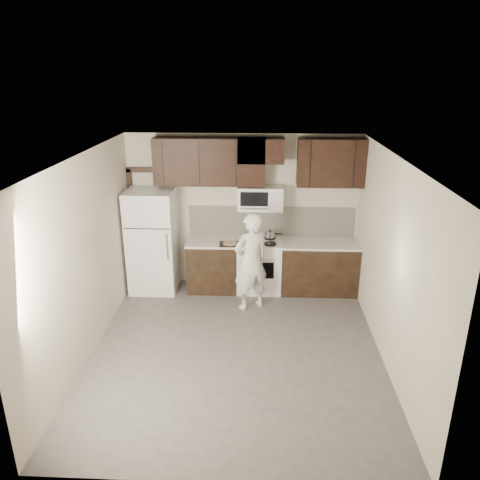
# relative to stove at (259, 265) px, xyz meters

# --- Properties ---
(floor) EXTENTS (4.50, 4.50, 0.00)m
(floor) POSITION_rel_stove_xyz_m (-0.30, -1.94, -0.46)
(floor) COLOR #4D4A48
(floor) RESTS_ON ground
(back_wall) EXTENTS (4.00, 0.00, 4.00)m
(back_wall) POSITION_rel_stove_xyz_m (-0.30, 0.31, 0.89)
(back_wall) COLOR #B8AF9D
(back_wall) RESTS_ON ground
(ceiling) EXTENTS (4.50, 4.50, 0.00)m
(ceiling) POSITION_rel_stove_xyz_m (-0.30, -1.94, 2.24)
(ceiling) COLOR white
(ceiling) RESTS_ON back_wall
(counter_run) EXTENTS (2.95, 0.64, 0.91)m
(counter_run) POSITION_rel_stove_xyz_m (0.30, 0.00, -0.00)
(counter_run) COLOR black
(counter_run) RESTS_ON floor
(stove) EXTENTS (0.76, 0.66, 0.94)m
(stove) POSITION_rel_stove_xyz_m (0.00, 0.00, 0.00)
(stove) COLOR white
(stove) RESTS_ON floor
(backsplash) EXTENTS (2.90, 0.02, 0.54)m
(backsplash) POSITION_rel_stove_xyz_m (0.20, 0.30, 0.72)
(backsplash) COLOR beige
(backsplash) RESTS_ON counter_run
(upper_cabinets) EXTENTS (3.48, 0.35, 0.78)m
(upper_cabinets) POSITION_rel_stove_xyz_m (-0.09, 0.14, 1.82)
(upper_cabinets) COLOR black
(upper_cabinets) RESTS_ON back_wall
(microwave) EXTENTS (0.76, 0.42, 0.40)m
(microwave) POSITION_rel_stove_xyz_m (-0.00, 0.12, 1.19)
(microwave) COLOR white
(microwave) RESTS_ON upper_cabinets
(refrigerator) EXTENTS (0.80, 0.76, 1.80)m
(refrigerator) POSITION_rel_stove_xyz_m (-1.85, -0.05, 0.44)
(refrigerator) COLOR white
(refrigerator) RESTS_ON floor
(door_trim) EXTENTS (0.50, 0.08, 2.12)m
(door_trim) POSITION_rel_stove_xyz_m (-2.22, 0.27, 0.79)
(door_trim) COLOR black
(door_trim) RESTS_ON floor
(saucepan) EXTENTS (0.31, 0.18, 0.17)m
(saucepan) POSITION_rel_stove_xyz_m (0.18, 0.15, 0.52)
(saucepan) COLOR silver
(saucepan) RESTS_ON stove
(baking_tray) EXTENTS (0.37, 0.29, 0.02)m
(baking_tray) POSITION_rel_stove_xyz_m (-0.50, -0.18, 0.46)
(baking_tray) COLOR black
(baking_tray) RESTS_ON counter_run
(pizza) EXTENTS (0.25, 0.25, 0.02)m
(pizza) POSITION_rel_stove_xyz_m (-0.50, -0.18, 0.48)
(pizza) COLOR tan
(pizza) RESTS_ON baking_tray
(person) EXTENTS (0.71, 0.64, 1.63)m
(person) POSITION_rel_stove_xyz_m (-0.13, -0.68, 0.35)
(person) COLOR white
(person) RESTS_ON floor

